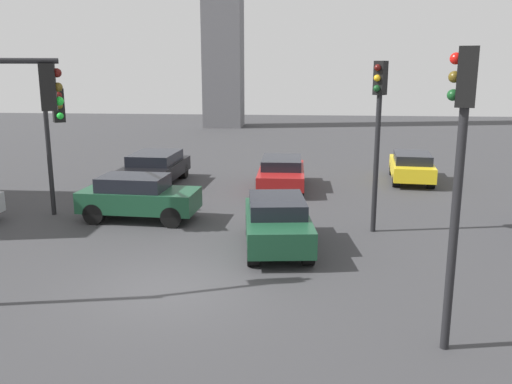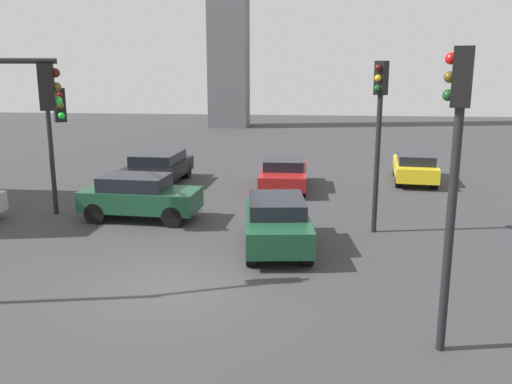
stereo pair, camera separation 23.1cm
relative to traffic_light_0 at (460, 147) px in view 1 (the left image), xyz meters
The scene contains 9 objects.
ground_plane 7.26m from the traffic_light_0, 158.19° to the left, with size 93.52×93.52×0.00m, color #38383A.
traffic_light_0 is the anchor object (origin of this frame).
traffic_light_1 12.92m from the traffic_light_0, 145.74° to the left, with size 1.79×2.54×4.81m.
traffic_light_2 7.36m from the traffic_light_0, 93.46° to the left, with size 0.45×0.49×5.28m.
car_0 15.74m from the traffic_light_0, 81.82° to the left, with size 2.15×4.19×1.32m.
car_1 16.72m from the traffic_light_0, 124.12° to the left, with size 2.29×4.80×1.40m.
car_2 7.09m from the traffic_light_0, 121.89° to the left, with size 2.22×4.11×1.46m.
car_3 11.87m from the traffic_light_0, 135.79° to the left, with size 4.01×1.97×1.53m.
car_6 14.19m from the traffic_light_0, 105.10° to the left, with size 1.96×4.41×1.30m.
Camera 1 is at (3.09, -11.86, 5.14)m, focal length 38.35 mm.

